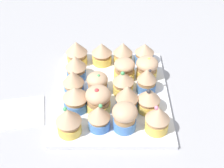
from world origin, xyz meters
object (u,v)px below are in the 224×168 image
at_px(cupcake_3, 157,119).
at_px(cupcake_9, 97,83).
at_px(cupcake_11, 147,80).
at_px(cupcake_13, 124,69).
at_px(baking_tray, 112,94).
at_px(cupcake_0, 68,120).
at_px(cupcake_7, 149,99).
at_px(cupcake_4, 75,98).
at_px(cupcake_1, 99,117).
at_px(cupcake_10, 123,82).
at_px(cupcake_17, 123,53).
at_px(cupcake_14, 147,68).
at_px(cupcake_18, 145,53).
at_px(cupcake_16, 102,53).
at_px(cupcake_6, 127,98).
at_px(napkin, 21,112).
at_px(cupcake_2, 125,117).
at_px(cupcake_12, 76,67).
at_px(cupcake_5, 98,99).
at_px(cupcake_15, 77,52).
at_px(cupcake_8, 73,83).

bearing_deg(cupcake_3, cupcake_9, 137.45).
bearing_deg(cupcake_11, cupcake_13, 135.86).
bearing_deg(cupcake_9, cupcake_13, 40.55).
bearing_deg(baking_tray, cupcake_0, -125.52).
distance_m(cupcake_7, cupcake_13, 0.14).
bearing_deg(cupcake_4, cupcake_1, -46.86).
relative_size(cupcake_4, cupcake_10, 0.96).
distance_m(cupcake_3, cupcake_17, 0.28).
distance_m(cupcake_14, cupcake_18, 0.07).
xyz_separation_m(cupcake_13, cupcake_18, (0.06, 0.07, 0.00)).
bearing_deg(cupcake_10, cupcake_16, 114.03).
distance_m(cupcake_7, cupcake_10, 0.09).
bearing_deg(baking_tray, cupcake_6, -60.30).
relative_size(cupcake_4, napkin, 0.59).
bearing_deg(cupcake_6, cupcake_2, -97.01).
xyz_separation_m(cupcake_12, cupcake_16, (0.07, 0.07, -0.00)).
bearing_deg(cupcake_4, cupcake_18, 46.38).
distance_m(baking_tray, cupcake_7, 0.12).
relative_size(cupcake_5, cupcake_6, 0.95).
bearing_deg(cupcake_7, cupcake_1, -153.76).
bearing_deg(cupcake_2, cupcake_0, -174.18).
bearing_deg(cupcake_3, baking_tray, 128.53).
xyz_separation_m(baking_tray, cupcake_2, (0.03, -0.13, 0.04)).
xyz_separation_m(cupcake_1, cupcake_15, (-0.08, 0.26, 0.00)).
bearing_deg(cupcake_14, cupcake_9, -154.95).
distance_m(cupcake_5, cupcake_14, 0.19).
bearing_deg(cupcake_3, cupcake_18, 91.79).
xyz_separation_m(cupcake_0, cupcake_7, (0.19, 0.08, -0.00)).
distance_m(cupcake_0, cupcake_14, 0.29).
bearing_deg(cupcake_18, cupcake_8, -144.56).
bearing_deg(cupcake_14, cupcake_0, -134.13).
bearing_deg(cupcake_16, cupcake_8, -117.05).
bearing_deg(cupcake_17, cupcake_0, -115.52).
distance_m(cupcake_3, cupcake_5, 0.16).
bearing_deg(cupcake_13, cupcake_15, 152.70).
distance_m(baking_tray, cupcake_16, 0.15).
relative_size(cupcake_11, cupcake_16, 1.14).
bearing_deg(cupcake_9, baking_tray, -0.14).
xyz_separation_m(cupcake_8, cupcake_17, (0.14, 0.14, -0.00)).
bearing_deg(cupcake_13, baking_tray, -118.77).
height_order(cupcake_4, cupcake_10, cupcake_10).
height_order(cupcake_7, cupcake_17, cupcake_7).
xyz_separation_m(cupcake_3, cupcake_14, (-0.01, 0.20, -0.00)).
bearing_deg(cupcake_7, napkin, -179.74).
xyz_separation_m(cupcake_2, cupcake_7, (0.06, 0.06, -0.00)).
height_order(cupcake_0, cupcake_2, cupcake_0).
bearing_deg(cupcake_9, cupcake_10, 0.68).
bearing_deg(cupcake_1, cupcake_9, 93.81).
bearing_deg(cupcake_15, cupcake_9, -63.83).
bearing_deg(cupcake_11, cupcake_9, -177.04).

